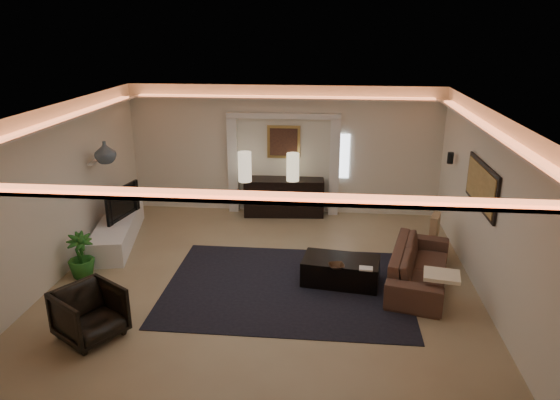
# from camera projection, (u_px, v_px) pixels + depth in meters

# --- Properties ---
(floor) EXTENTS (7.00, 7.00, 0.00)m
(floor) POSITION_uv_depth(u_px,v_px,m) (265.00, 280.00, 8.77)
(floor) COLOR #9B8C67
(floor) RESTS_ON ground
(ceiling) EXTENTS (7.00, 7.00, 0.00)m
(ceiling) POSITION_uv_depth(u_px,v_px,m) (263.00, 110.00, 7.84)
(ceiling) COLOR white
(ceiling) RESTS_ON ground
(wall_back) EXTENTS (7.00, 0.00, 7.00)m
(wall_back) POSITION_uv_depth(u_px,v_px,m) (284.00, 150.00, 11.60)
(wall_back) COLOR beige
(wall_back) RESTS_ON ground
(wall_front) EXTENTS (7.00, 0.00, 7.00)m
(wall_front) POSITION_uv_depth(u_px,v_px,m) (218.00, 314.00, 5.01)
(wall_front) COLOR beige
(wall_front) RESTS_ON ground
(wall_left) EXTENTS (0.00, 7.00, 7.00)m
(wall_left) POSITION_uv_depth(u_px,v_px,m) (58.00, 193.00, 8.63)
(wall_left) COLOR beige
(wall_left) RESTS_ON ground
(wall_right) EXTENTS (0.00, 7.00, 7.00)m
(wall_right) POSITION_uv_depth(u_px,v_px,m) (487.00, 207.00, 7.98)
(wall_right) COLOR beige
(wall_right) RESTS_ON ground
(cove_soffit) EXTENTS (7.00, 7.00, 0.04)m
(cove_soffit) POSITION_uv_depth(u_px,v_px,m) (263.00, 128.00, 7.93)
(cove_soffit) COLOR silver
(cove_soffit) RESTS_ON ceiling
(daylight_slit) EXTENTS (0.25, 0.03, 1.00)m
(daylight_slit) POSITION_uv_depth(u_px,v_px,m) (344.00, 156.00, 11.49)
(daylight_slit) COLOR white
(daylight_slit) RESTS_ON wall_back
(area_rug) EXTENTS (4.00, 3.00, 0.01)m
(area_rug) POSITION_uv_depth(u_px,v_px,m) (287.00, 286.00, 8.55)
(area_rug) COLOR black
(area_rug) RESTS_ON ground
(pilaster_left) EXTENTS (0.22, 0.20, 2.20)m
(pilaster_left) POSITION_uv_depth(u_px,v_px,m) (233.00, 165.00, 11.73)
(pilaster_left) COLOR silver
(pilaster_left) RESTS_ON ground
(pilaster_right) EXTENTS (0.22, 0.20, 2.20)m
(pilaster_right) POSITION_uv_depth(u_px,v_px,m) (334.00, 168.00, 11.52)
(pilaster_right) COLOR silver
(pilaster_right) RESTS_ON ground
(alcove_header) EXTENTS (2.52, 0.20, 0.12)m
(alcove_header) POSITION_uv_depth(u_px,v_px,m) (283.00, 116.00, 11.25)
(alcove_header) COLOR silver
(alcove_header) RESTS_ON wall_back
(painting_frame) EXTENTS (0.74, 0.04, 0.74)m
(painting_frame) POSITION_uv_depth(u_px,v_px,m) (284.00, 142.00, 11.51)
(painting_frame) COLOR tan
(painting_frame) RESTS_ON wall_back
(painting_canvas) EXTENTS (0.62, 0.02, 0.62)m
(painting_canvas) POSITION_uv_depth(u_px,v_px,m) (284.00, 142.00, 11.49)
(painting_canvas) COLOR #4C2D1E
(painting_canvas) RESTS_ON wall_back
(art_panel_frame) EXTENTS (0.04, 1.64, 0.74)m
(art_panel_frame) POSITION_uv_depth(u_px,v_px,m) (482.00, 186.00, 8.19)
(art_panel_frame) COLOR black
(art_panel_frame) RESTS_ON wall_right
(art_panel_gold) EXTENTS (0.02, 1.50, 0.62)m
(art_panel_gold) POSITION_uv_depth(u_px,v_px,m) (480.00, 186.00, 8.19)
(art_panel_gold) COLOR tan
(art_panel_gold) RESTS_ON wall_right
(wall_sconce) EXTENTS (0.12, 0.12, 0.22)m
(wall_sconce) POSITION_uv_depth(u_px,v_px,m) (450.00, 158.00, 9.99)
(wall_sconce) COLOR black
(wall_sconce) RESTS_ON wall_right
(wall_niche) EXTENTS (0.10, 0.55, 0.04)m
(wall_niche) POSITION_uv_depth(u_px,v_px,m) (96.00, 161.00, 9.88)
(wall_niche) COLOR silver
(wall_niche) RESTS_ON wall_left
(console) EXTENTS (1.83, 0.69, 0.90)m
(console) POSITION_uv_depth(u_px,v_px,m) (284.00, 198.00, 11.70)
(console) COLOR black
(console) RESTS_ON ground
(lamp_left) EXTENTS (0.38, 0.38, 0.66)m
(lamp_left) POSITION_uv_depth(u_px,v_px,m) (245.00, 171.00, 11.31)
(lamp_left) COLOR beige
(lamp_left) RESTS_ON console
(lamp_right) EXTENTS (0.37, 0.37, 0.62)m
(lamp_right) POSITION_uv_depth(u_px,v_px,m) (293.00, 170.00, 11.36)
(lamp_right) COLOR #FDECB8
(lamp_right) RESTS_ON console
(media_ledge) EXTENTS (1.15, 2.64, 0.48)m
(media_ledge) POSITION_uv_depth(u_px,v_px,m) (118.00, 230.00, 10.30)
(media_ledge) COLOR white
(media_ledge) RESTS_ON ground
(tv) EXTENTS (1.12, 0.34, 0.64)m
(tv) POSITION_uv_depth(u_px,v_px,m) (118.00, 203.00, 10.26)
(tv) COLOR black
(tv) RESTS_ON media_ledge
(figurine) EXTENTS (0.16, 0.16, 0.40)m
(figurine) POSITION_uv_depth(u_px,v_px,m) (132.00, 197.00, 10.98)
(figurine) COLOR #331F13
(figurine) RESTS_ON media_ledge
(ginger_jar) EXTENTS (0.50, 0.50, 0.41)m
(ginger_jar) POSITION_uv_depth(u_px,v_px,m) (105.00, 152.00, 9.60)
(ginger_jar) COLOR #3B4951
(ginger_jar) RESTS_ON wall_niche
(plant) EXTENTS (0.62, 0.62, 0.79)m
(plant) POSITION_uv_depth(u_px,v_px,m) (81.00, 256.00, 8.77)
(plant) COLOR #1F5E1B
(plant) RESTS_ON ground
(sofa) EXTENTS (2.35, 1.36, 0.65)m
(sofa) POSITION_uv_depth(u_px,v_px,m) (420.00, 266.00, 8.56)
(sofa) COLOR #4B3A26
(sofa) RESTS_ON ground
(throw_blanket) EXTENTS (0.60, 0.52, 0.06)m
(throw_blanket) POSITION_uv_depth(u_px,v_px,m) (442.00, 275.00, 7.74)
(throw_blanket) COLOR beige
(throw_blanket) RESTS_ON sofa
(throw_pillow) EXTENTS (0.27, 0.46, 0.44)m
(throw_pillow) POSITION_uv_depth(u_px,v_px,m) (435.00, 226.00, 9.66)
(throw_pillow) COLOR #A38359
(throw_pillow) RESTS_ON sofa
(coffee_table) EXTENTS (1.34, 0.85, 0.47)m
(coffee_table) POSITION_uv_depth(u_px,v_px,m) (341.00, 272.00, 8.62)
(coffee_table) COLOR black
(coffee_table) RESTS_ON ground
(bowl) EXTENTS (0.31, 0.31, 0.06)m
(bowl) POSITION_uv_depth(u_px,v_px,m) (336.00, 268.00, 8.23)
(bowl) COLOR black
(bowl) RESTS_ON coffee_table
(magazine) EXTENTS (0.23, 0.17, 0.03)m
(magazine) POSITION_uv_depth(u_px,v_px,m) (366.00, 270.00, 8.19)
(magazine) COLOR silver
(magazine) RESTS_ON coffee_table
(armchair) EXTENTS (1.11, 1.10, 0.74)m
(armchair) POSITION_uv_depth(u_px,v_px,m) (90.00, 314.00, 7.06)
(armchair) COLOR black
(armchair) RESTS_ON ground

